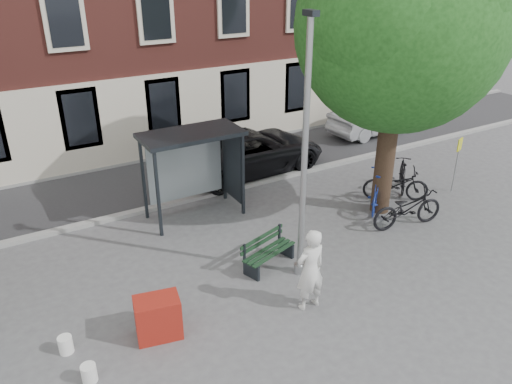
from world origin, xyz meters
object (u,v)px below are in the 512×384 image
object	(u,v)px
bus_shelter	(203,152)
bike_b	(378,189)
car_dark	(250,151)
lamppost	(304,168)
notice_sign	(458,154)
painter	(310,270)
bench	(268,253)
bike_c	(396,184)
car_silver	(376,117)
bike_d	(403,175)
red_stand	(158,317)
bike_a	(408,208)

from	to	relation	value
bus_shelter	bike_b	world-z (taller)	bus_shelter
car_dark	lamppost	bearing A→B (deg)	158.25
lamppost	notice_sign	size ratio (longest dim) A/B	3.32
painter	notice_sign	size ratio (longest dim) A/B	1.05
painter	bench	bearing A→B (deg)	-93.18
bike_c	car_dark	distance (m)	5.17
lamppost	car_dark	distance (m)	6.82
bike_c	car_silver	world-z (taller)	car_silver
bike_d	bench	bearing A→B (deg)	56.24
bench	red_stand	distance (m)	3.42
red_stand	car_silver	bearing A→B (deg)	30.61
bike_a	bike_b	bearing A→B (deg)	7.08
bike_a	bike_d	distance (m)	2.57
bike_a	car_silver	world-z (taller)	car_silver
bike_b	car_silver	size ratio (longest dim) A/B	0.46
bench	notice_sign	bearing A→B (deg)	-12.85
bus_shelter	bench	distance (m)	3.78
bike_b	notice_sign	size ratio (longest dim) A/B	1.12
lamppost	bike_c	world-z (taller)	lamppost
bike_d	bus_shelter	bearing A→B (deg)	25.38
bus_shelter	bike_a	world-z (taller)	bus_shelter
bus_shelter	bike_c	xyz separation A→B (m)	(5.53, -2.29, -1.38)
bike_c	bike_b	bearing A→B (deg)	134.39
bench	notice_sign	world-z (taller)	notice_sign
lamppost	bike_c	distance (m)	5.71
car_silver	bench	bearing A→B (deg)	121.02
bench	car_silver	size ratio (longest dim) A/B	0.36
bike_a	bike_c	bearing A→B (deg)	-24.03
bike_a	car_silver	distance (m)	8.33
lamppost	bike_c	xyz separation A→B (m)	(4.93, 1.82, -2.25)
lamppost	car_silver	distance (m)	11.56
bike_b	lamppost	bearing A→B (deg)	71.81
lamppost	bench	bearing A→B (deg)	128.18
lamppost	bike_b	xyz separation A→B (m)	(4.02, 1.68, -2.17)
lamppost	bus_shelter	world-z (taller)	lamppost
bench	car_silver	bearing A→B (deg)	16.54
lamppost	painter	distance (m)	2.25
lamppost	bike_a	xyz separation A→B (m)	(3.96, 0.38, -2.20)
bike_c	car_silver	size ratio (longest dim) A/B	0.46
bench	car_dark	distance (m)	6.12
notice_sign	bench	bearing A→B (deg)	166.19
painter	red_stand	xyz separation A→B (m)	(-3.18, 0.78, -0.52)
bike_c	red_stand	xyz separation A→B (m)	(-8.69, -2.22, -0.08)
bike_a	red_stand	xyz separation A→B (m)	(-7.73, -0.78, -0.13)
bus_shelter	car_silver	size ratio (longest dim) A/B	0.64
bike_d	car_silver	size ratio (longest dim) A/B	0.39
bus_shelter	car_dark	xyz separation A→B (m)	(2.73, 2.05, -1.16)
bus_shelter	car_dark	world-z (taller)	bus_shelter
bike_d	red_stand	world-z (taller)	bike_d
painter	bike_b	world-z (taller)	painter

